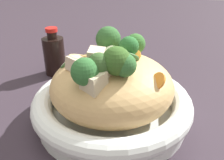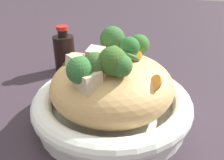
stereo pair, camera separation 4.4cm
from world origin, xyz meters
The scene contains 8 objects.
ground_plane centered at (0.00, 0.00, 0.00)m, with size 3.00×3.00×0.00m, color #332831.
serving_bowl centered at (0.00, 0.00, 0.03)m, with size 0.30×0.30×0.06m.
noodle_heap centered at (0.00, 0.00, 0.08)m, with size 0.23×0.23×0.12m.
broccoli_florets centered at (0.00, 0.00, 0.14)m, with size 0.21×0.12×0.07m.
carrot_coins centered at (0.01, 0.04, 0.12)m, with size 0.10×0.12×0.04m.
zucchini_slices centered at (-0.02, -0.02, 0.12)m, with size 0.07×0.15×0.05m.
chicken_chunks centered at (0.04, -0.02, 0.13)m, with size 0.10×0.09×0.05m.
soy_sauce_bottle centered at (-0.16, -0.20, 0.05)m, with size 0.06×0.06×0.13m.
Camera 1 is at (0.38, 0.09, 0.29)m, focal length 38.92 mm.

